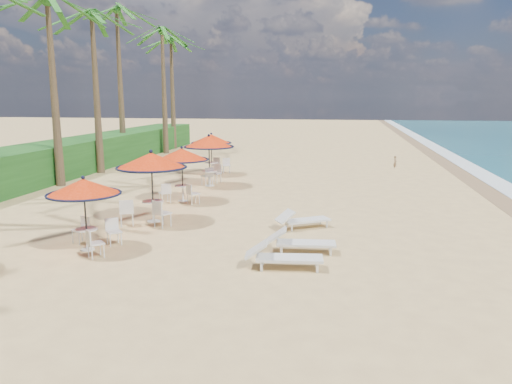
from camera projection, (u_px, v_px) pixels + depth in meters
ground at (275, 260)px, 13.14m from camera, size 160.00×160.00×0.00m
wetsand_band at (500, 197)px, 21.39m from camera, size 1.40×140.00×0.02m
scrub_hedge at (46, 162)px, 25.90m from camera, size 3.00×40.00×1.80m
station_0 at (86, 196)px, 13.78m from camera, size 2.03×2.03×2.12m
station_1 at (151, 167)px, 16.78m from camera, size 2.39×2.39×2.50m
station_2 at (182, 160)px, 20.15m from camera, size 2.18×2.18×2.28m
station_3 at (209, 146)px, 23.74m from camera, size 2.39×2.41×2.49m
station_4 at (212, 143)px, 27.28m from camera, size 2.21×2.21×2.31m
lounger_near at (281, 256)px, 12.47m from camera, size 2.00×0.81×0.70m
lounger_mid at (299, 241)px, 13.76m from camera, size 1.94×0.76×0.68m
lounger_far at (301, 219)px, 16.28m from camera, size 1.84×1.42×0.65m
palm_3 at (48, 12)px, 22.60m from camera, size 5.00×5.00×8.79m
palm_4 at (92, 25)px, 26.69m from camera, size 5.00×5.00×8.78m
palm_5 at (117, 19)px, 32.47m from camera, size 5.00×5.00×10.06m
palm_6 at (162, 39)px, 36.18m from camera, size 5.00×5.00×9.14m
palm_7 at (171, 47)px, 39.73m from camera, size 5.00×5.00×8.89m
person at (395, 162)px, 29.73m from camera, size 0.23×0.32×0.81m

